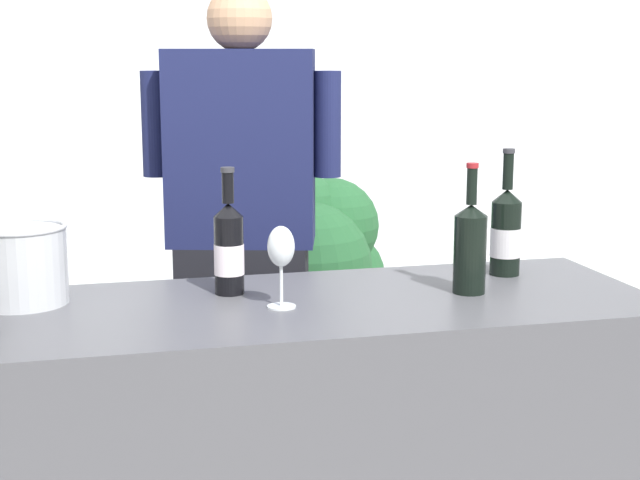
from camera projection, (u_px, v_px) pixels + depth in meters
name	position (u px, v px, depth m)	size (l,w,h in m)	color
wall_back	(159.00, 74.00, 4.64)	(8.00, 0.10, 2.80)	silver
wine_bottle_1	(470.00, 246.00, 2.35)	(0.08, 0.08, 0.33)	black
wine_bottle_3	(506.00, 232.00, 2.55)	(0.08, 0.08, 0.34)	black
wine_bottle_5	(229.00, 248.00, 2.34)	(0.07, 0.07, 0.32)	black
wine_glass	(281.00, 250.00, 2.21)	(0.07, 0.07, 0.19)	silver
ice_bucket	(20.00, 264.00, 2.25)	(0.23, 0.23, 0.19)	silver
person_server	(244.00, 279.00, 2.89)	(0.57, 0.35, 1.69)	black
potted_shrub	(319.00, 278.00, 3.43)	(0.57, 0.60, 1.08)	brown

